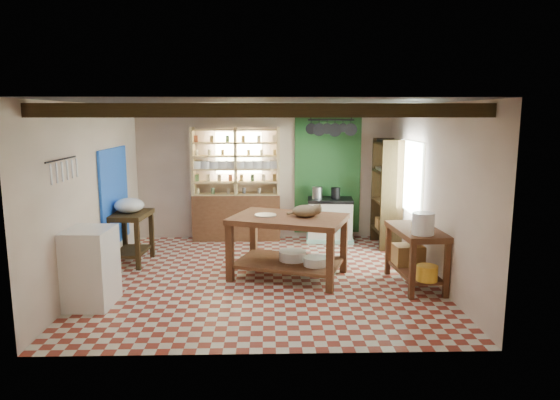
{
  "coord_description": "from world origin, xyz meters",
  "views": [
    {
      "loc": [
        0.05,
        -7.3,
        2.43
      ],
      "look_at": [
        0.25,
        0.3,
        1.13
      ],
      "focal_mm": 32.0,
      "sensor_mm": 36.0,
      "label": 1
    }
  ],
  "objects_px": {
    "work_table": "(288,247)",
    "stove": "(330,220)",
    "prep_table": "(131,238)",
    "right_counter": "(415,257)",
    "white_cabinet": "(90,267)",
    "cat": "(306,211)"
  },
  "relations": [
    {
      "from": "white_cabinet",
      "to": "cat",
      "type": "relative_size",
      "value": 2.52
    },
    {
      "from": "work_table",
      "to": "white_cabinet",
      "type": "height_order",
      "value": "white_cabinet"
    },
    {
      "from": "white_cabinet",
      "to": "cat",
      "type": "xyz_separation_m",
      "value": [
        2.84,
        1.04,
        0.52
      ]
    },
    {
      "from": "stove",
      "to": "white_cabinet",
      "type": "relative_size",
      "value": 0.85
    },
    {
      "from": "stove",
      "to": "prep_table",
      "type": "distance_m",
      "value": 3.74
    },
    {
      "from": "white_cabinet",
      "to": "prep_table",
      "type": "bearing_deg",
      "value": 92.19
    },
    {
      "from": "stove",
      "to": "white_cabinet",
      "type": "distance_m",
      "value": 4.76
    },
    {
      "from": "stove",
      "to": "right_counter",
      "type": "height_order",
      "value": "same"
    },
    {
      "from": "work_table",
      "to": "cat",
      "type": "relative_size",
      "value": 4.13
    },
    {
      "from": "work_table",
      "to": "prep_table",
      "type": "relative_size",
      "value": 1.92
    },
    {
      "from": "right_counter",
      "to": "cat",
      "type": "bearing_deg",
      "value": 161.99
    },
    {
      "from": "stove",
      "to": "cat",
      "type": "relative_size",
      "value": 2.15
    },
    {
      "from": "stove",
      "to": "cat",
      "type": "height_order",
      "value": "cat"
    },
    {
      "from": "prep_table",
      "to": "white_cabinet",
      "type": "bearing_deg",
      "value": -86.25
    },
    {
      "from": "stove",
      "to": "white_cabinet",
      "type": "xyz_separation_m",
      "value": [
        -3.49,
        -3.23,
        0.08
      ]
    },
    {
      "from": "stove",
      "to": "prep_table",
      "type": "xyz_separation_m",
      "value": [
        -3.47,
        -1.39,
        0.01
      ]
    },
    {
      "from": "work_table",
      "to": "white_cabinet",
      "type": "distance_m",
      "value": 2.81
    },
    {
      "from": "work_table",
      "to": "stove",
      "type": "xyz_separation_m",
      "value": [
        0.9,
        2.16,
        -0.05
      ]
    },
    {
      "from": "work_table",
      "to": "white_cabinet",
      "type": "relative_size",
      "value": 1.64
    },
    {
      "from": "stove",
      "to": "cat",
      "type": "distance_m",
      "value": 2.37
    },
    {
      "from": "stove",
      "to": "right_counter",
      "type": "relative_size",
      "value": 0.73
    },
    {
      "from": "work_table",
      "to": "cat",
      "type": "height_order",
      "value": "cat"
    }
  ]
}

